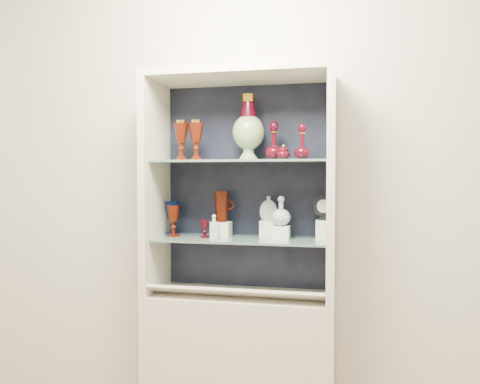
% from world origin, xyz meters
% --- Properties ---
extents(wall_back, '(3.50, 0.02, 2.80)m').
position_xyz_m(wall_back, '(0.00, 1.75, 1.40)').
color(wall_back, silver).
rests_on(wall_back, ground).
extents(cabinet_base, '(1.00, 0.40, 0.75)m').
position_xyz_m(cabinet_base, '(0.00, 1.53, 0.38)').
color(cabinet_base, beige).
rests_on(cabinet_base, ground).
extents(cabinet_back_panel, '(0.98, 0.02, 1.15)m').
position_xyz_m(cabinet_back_panel, '(0.00, 1.72, 1.32)').
color(cabinet_back_panel, black).
rests_on(cabinet_back_panel, cabinet_base).
extents(cabinet_side_left, '(0.04, 0.40, 1.15)m').
position_xyz_m(cabinet_side_left, '(-0.48, 1.53, 1.32)').
color(cabinet_side_left, beige).
rests_on(cabinet_side_left, cabinet_base).
extents(cabinet_side_right, '(0.04, 0.40, 1.15)m').
position_xyz_m(cabinet_side_right, '(0.48, 1.53, 1.32)').
color(cabinet_side_right, beige).
rests_on(cabinet_side_right, cabinet_base).
extents(cabinet_top_cap, '(1.00, 0.40, 0.04)m').
position_xyz_m(cabinet_top_cap, '(0.00, 1.53, 1.92)').
color(cabinet_top_cap, beige).
rests_on(cabinet_top_cap, cabinet_side_left).
extents(shelf_lower, '(0.92, 0.34, 0.01)m').
position_xyz_m(shelf_lower, '(0.00, 1.55, 1.04)').
color(shelf_lower, slate).
rests_on(shelf_lower, cabinet_side_left).
extents(shelf_upper, '(0.92, 0.34, 0.01)m').
position_xyz_m(shelf_upper, '(0.00, 1.55, 1.46)').
color(shelf_upper, slate).
rests_on(shelf_upper, cabinet_side_left).
extents(label_ledge, '(0.92, 0.17, 0.09)m').
position_xyz_m(label_ledge, '(0.00, 1.42, 0.78)').
color(label_ledge, beige).
rests_on(label_ledge, cabinet_base).
extents(label_card_0, '(0.10, 0.06, 0.03)m').
position_xyz_m(label_card_0, '(-0.29, 1.42, 0.80)').
color(label_card_0, white).
rests_on(label_card_0, label_ledge).
extents(label_card_1, '(0.10, 0.06, 0.03)m').
position_xyz_m(label_card_1, '(0.07, 1.42, 0.80)').
color(label_card_1, white).
rests_on(label_card_1, label_ledge).
extents(pedestal_lamp_left, '(0.10, 0.10, 0.22)m').
position_xyz_m(pedestal_lamp_left, '(-0.33, 1.53, 1.58)').
color(pedestal_lamp_left, '#4E1507').
rests_on(pedestal_lamp_left, shelf_upper).
extents(pedestal_lamp_right, '(0.11, 0.11, 0.22)m').
position_xyz_m(pedestal_lamp_right, '(-0.24, 1.52, 1.58)').
color(pedestal_lamp_right, '#4E1507').
rests_on(pedestal_lamp_right, shelf_upper).
extents(enamel_urn, '(0.19, 0.19, 0.36)m').
position_xyz_m(enamel_urn, '(0.03, 1.58, 1.65)').
color(enamel_urn, '#0C451D').
rests_on(enamel_urn, shelf_upper).
extents(ruby_decanter_a, '(0.09, 0.09, 0.21)m').
position_xyz_m(ruby_decanter_a, '(0.33, 1.51, 1.58)').
color(ruby_decanter_a, '#470613').
rests_on(ruby_decanter_a, shelf_upper).
extents(ruby_decanter_b, '(0.11, 0.11, 0.22)m').
position_xyz_m(ruby_decanter_b, '(0.17, 1.59, 1.58)').
color(ruby_decanter_b, '#470613').
rests_on(ruby_decanter_b, shelf_upper).
extents(lidded_bowl, '(0.09, 0.09, 0.08)m').
position_xyz_m(lidded_bowl, '(0.23, 1.51, 1.51)').
color(lidded_bowl, '#470613').
rests_on(lidded_bowl, shelf_upper).
extents(cobalt_goblet, '(0.10, 0.10, 0.19)m').
position_xyz_m(cobalt_goblet, '(-0.42, 1.62, 1.15)').
color(cobalt_goblet, '#01123E').
rests_on(cobalt_goblet, shelf_lower).
extents(ruby_goblet_tall, '(0.08, 0.08, 0.17)m').
position_xyz_m(ruby_goblet_tall, '(-0.38, 1.54, 1.14)').
color(ruby_goblet_tall, '#4E1507').
rests_on(ruby_goblet_tall, shelf_lower).
extents(ruby_goblet_small, '(0.05, 0.05, 0.10)m').
position_xyz_m(ruby_goblet_small, '(-0.19, 1.52, 1.10)').
color(ruby_goblet_small, '#470613').
rests_on(ruby_goblet_small, shelf_lower).
extents(riser_ruby_pitcher, '(0.10, 0.10, 0.08)m').
position_xyz_m(riser_ruby_pitcher, '(-0.12, 1.61, 1.09)').
color(riser_ruby_pitcher, silver).
rests_on(riser_ruby_pitcher, shelf_lower).
extents(ruby_pitcher, '(0.15, 0.12, 0.17)m').
position_xyz_m(ruby_pitcher, '(-0.12, 1.61, 1.22)').
color(ruby_pitcher, '#4E1507').
rests_on(ruby_pitcher, riser_ruby_pitcher).
extents(clear_square_bottle, '(0.05, 0.05, 0.13)m').
position_xyz_m(clear_square_bottle, '(-0.14, 1.52, 1.11)').
color(clear_square_bottle, '#A4B0C0').
rests_on(clear_square_bottle, shelf_lower).
extents(riser_flat_flask, '(0.09, 0.09, 0.09)m').
position_xyz_m(riser_flat_flask, '(0.14, 1.63, 1.09)').
color(riser_flat_flask, silver).
rests_on(riser_flat_flask, shelf_lower).
extents(flat_flask, '(0.10, 0.05, 0.14)m').
position_xyz_m(flat_flask, '(0.14, 1.63, 1.21)').
color(flat_flask, '#ACB6C0').
rests_on(flat_flask, riser_flat_flask).
extents(riser_clear_round_decanter, '(0.09, 0.09, 0.07)m').
position_xyz_m(riser_clear_round_decanter, '(0.22, 1.56, 1.08)').
color(riser_clear_round_decanter, silver).
rests_on(riser_clear_round_decanter, shelf_lower).
extents(clear_round_decanter, '(0.12, 0.12, 0.15)m').
position_xyz_m(clear_round_decanter, '(0.22, 1.56, 1.20)').
color(clear_round_decanter, '#A4B0C0').
rests_on(clear_round_decanter, riser_clear_round_decanter).
extents(riser_cameo_medallion, '(0.08, 0.08, 0.10)m').
position_xyz_m(riser_cameo_medallion, '(0.44, 1.61, 1.10)').
color(riser_cameo_medallion, silver).
rests_on(riser_cameo_medallion, shelf_lower).
extents(cameo_medallion, '(0.12, 0.07, 0.14)m').
position_xyz_m(cameo_medallion, '(0.44, 1.61, 1.22)').
color(cameo_medallion, black).
rests_on(cameo_medallion, riser_cameo_medallion).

